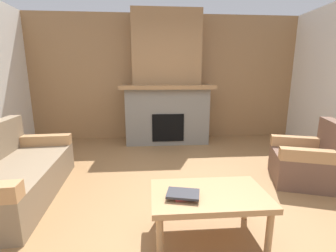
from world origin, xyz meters
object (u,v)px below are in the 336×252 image
armchair (308,161)px  fireplace (167,88)px  couch (11,175)px  coffee_table (209,198)px

armchair → fireplace: bearing=128.5°
couch → armchair: same height
couch → coffee_table: (2.13, -0.85, 0.09)m
fireplace → coffee_table: fireplace is taller
fireplace → coffee_table: bearing=-87.5°
couch → coffee_table: size_ratio=1.85×
coffee_table → fireplace: bearing=92.5°
fireplace → couch: size_ratio=1.46×
couch → armchair: size_ratio=1.92×
fireplace → armchair: size_ratio=2.80×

